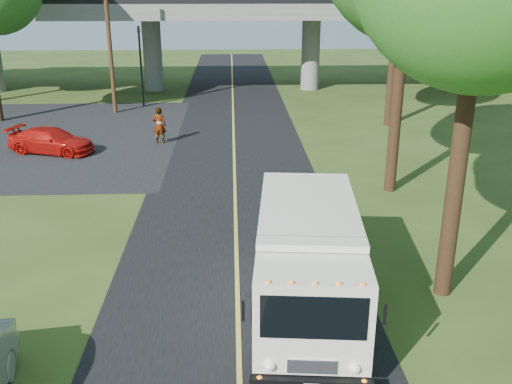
{
  "coord_description": "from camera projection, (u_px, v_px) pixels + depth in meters",
  "views": [
    {
      "loc": [
        -0.08,
        -12.23,
        7.85
      ],
      "look_at": [
        0.65,
        4.68,
        1.6
      ],
      "focal_mm": 40.0,
      "sensor_mm": 36.0,
      "label": 1
    }
  ],
  "objects": [
    {
      "name": "road",
      "position": [
        235.0,
        184.0,
        23.55
      ],
      "size": [
        7.0,
        90.0,
        0.02
      ],
      "primitive_type": "cube",
      "color": "black",
      "rests_on": "ground"
    },
    {
      "name": "ground",
      "position": [
        238.0,
        318.0,
        14.18
      ],
      "size": [
        120.0,
        120.0,
        0.0
      ],
      "primitive_type": "plane",
      "color": "#304117",
      "rests_on": "ground"
    },
    {
      "name": "red_sedan",
      "position": [
        51.0,
        141.0,
        27.67
      ],
      "size": [
        4.53,
        2.84,
        1.22
      ],
      "primitive_type": "imported",
      "rotation": [
        0.0,
        0.0,
        1.28
      ],
      "color": "#B5100B",
      "rests_on": "ground"
    },
    {
      "name": "pedestrian",
      "position": [
        159.0,
        125.0,
        29.15
      ],
      "size": [
        0.72,
        0.5,
        1.9
      ],
      "primitive_type": "imported",
      "rotation": [
        0.0,
        0.0,
        3.08
      ],
      "color": "gray",
      "rests_on": "ground"
    },
    {
      "name": "overpass",
      "position": [
        232.0,
        29.0,
        42.59
      ],
      "size": [
        54.0,
        10.0,
        7.3
      ],
      "color": "slate",
      "rests_on": "ground"
    },
    {
      "name": "traffic_signal",
      "position": [
        140.0,
        58.0,
        37.2
      ],
      "size": [
        0.18,
        0.22,
        5.2
      ],
      "color": "black",
      "rests_on": "ground"
    },
    {
      "name": "utility_pole",
      "position": [
        109.0,
        39.0,
        34.78
      ],
      "size": [
        1.6,
        0.26,
        9.0
      ],
      "color": "#472D19",
      "rests_on": "ground"
    },
    {
      "name": "lane_line",
      "position": [
        235.0,
        183.0,
        23.54
      ],
      "size": [
        0.12,
        90.0,
        0.01
      ],
      "primitive_type": "cube",
      "color": "gold",
      "rests_on": "road"
    },
    {
      "name": "parking_lot",
      "position": [
        29.0,
        137.0,
        30.61
      ],
      "size": [
        16.0,
        18.0,
        0.01
      ],
      "primitive_type": "cube",
      "color": "black",
      "rests_on": "ground"
    },
    {
      "name": "step_van",
      "position": [
        308.0,
        261.0,
        13.84
      ],
      "size": [
        3.01,
        6.73,
        2.74
      ],
      "rotation": [
        0.0,
        0.0,
        -0.09
      ],
      "color": "silver",
      "rests_on": "ground"
    }
  ]
}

